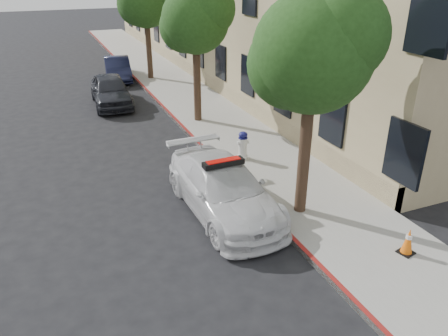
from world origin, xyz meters
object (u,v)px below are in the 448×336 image
(fire_hydrant, at_px, (243,146))
(traffic_cone, at_px, (408,241))
(parked_car_mid, at_px, (111,90))
(parked_car_far, at_px, (118,69))
(police_car, at_px, (223,189))

(fire_hydrant, bearing_deg, traffic_cone, -71.48)
(parked_car_mid, bearing_deg, traffic_cone, -71.60)
(parked_car_far, bearing_deg, fire_hydrant, -75.98)
(police_car, distance_m, parked_car_far, 15.84)
(parked_car_far, relative_size, traffic_cone, 6.10)
(police_car, relative_size, parked_car_mid, 1.15)
(fire_hydrant, xyz_separation_m, traffic_cone, (1.18, -6.21, -0.15))
(police_car, xyz_separation_m, traffic_cone, (3.00, -3.52, -0.23))
(parked_car_far, relative_size, fire_hydrant, 4.07)
(parked_car_mid, distance_m, parked_car_far, 4.96)
(fire_hydrant, bearing_deg, parked_car_far, 105.25)
(police_car, bearing_deg, parked_car_mid, 93.94)
(parked_car_mid, height_order, parked_car_far, parked_car_mid)
(police_car, distance_m, fire_hydrant, 3.25)
(parked_car_far, height_order, traffic_cone, parked_car_far)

